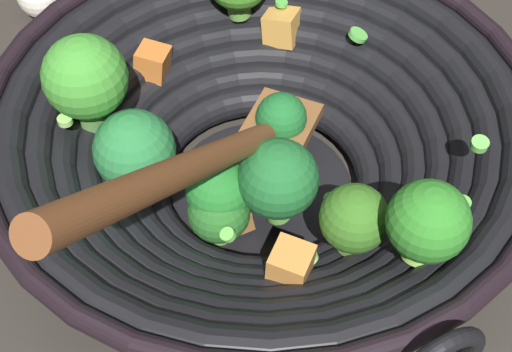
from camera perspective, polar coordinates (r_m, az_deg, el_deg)
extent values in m
plane|color=#332D28|center=(0.57, 0.50, -1.60)|extent=(4.00, 4.00, 0.00)
cylinder|color=black|center=(0.57, 0.50, -1.29)|extent=(0.14, 0.14, 0.01)
torus|color=black|center=(0.55, 0.51, -0.25)|extent=(0.20, 0.20, 0.03)
torus|color=black|center=(0.55, 0.52, 0.50)|extent=(0.23, 0.23, 0.03)
torus|color=black|center=(0.54, 0.53, 1.28)|extent=(0.26, 0.26, 0.03)
torus|color=black|center=(0.53, 0.54, 2.08)|extent=(0.29, 0.29, 0.03)
torus|color=black|center=(0.52, 0.55, 2.91)|extent=(0.32, 0.32, 0.03)
torus|color=black|center=(0.51, 0.56, 3.76)|extent=(0.35, 0.35, 0.03)
torus|color=black|center=(0.50, 0.57, 4.65)|extent=(0.37, 0.37, 0.03)
torus|color=black|center=(0.50, 0.58, 5.56)|extent=(0.39, 0.39, 0.01)
cylinder|color=#74A846|center=(0.48, 7.44, -5.23)|extent=(0.02, 0.02, 0.02)
sphere|color=#346A1F|center=(0.46, 7.78, -3.33)|extent=(0.05, 0.05, 0.05)
cylinder|color=#6BAB46|center=(0.57, 1.93, 2.82)|extent=(0.02, 0.02, 0.02)
sphere|color=#1C652A|center=(0.55, 2.00, 4.61)|extent=(0.04, 0.04, 0.04)
cylinder|color=#68AA44|center=(0.52, 1.66, -2.53)|extent=(0.02, 0.02, 0.02)
sphere|color=#1D612B|center=(0.49, 1.75, -0.22)|extent=(0.06, 0.06, 0.06)
cylinder|color=#88BB4F|center=(0.54, -9.15, -0.16)|extent=(0.03, 0.03, 0.02)
sphere|color=#26743A|center=(0.52, -9.58, 2.02)|extent=(0.06, 0.06, 0.06)
cylinder|color=#779F4A|center=(0.53, -2.84, -4.49)|extent=(0.02, 0.02, 0.01)
sphere|color=#266423|center=(0.51, -2.95, -2.84)|extent=(0.05, 0.05, 0.05)
cylinder|color=#86BE47|center=(0.45, 12.79, -5.60)|extent=(0.03, 0.03, 0.02)
sphere|color=#2D7F25|center=(0.42, 13.44, -3.50)|extent=(0.05, 0.05, 0.05)
cylinder|color=#6CAB44|center=(0.61, -1.37, 13.16)|extent=(0.02, 0.03, 0.02)
cylinder|color=#69B33F|center=(0.53, -2.82, -3.15)|extent=(0.03, 0.03, 0.02)
sphere|color=#227329|center=(0.51, -2.95, -1.14)|extent=(0.05, 0.05, 0.05)
cylinder|color=#75BA56|center=(0.54, -12.67, 4.87)|extent=(0.03, 0.03, 0.03)
sphere|color=green|center=(0.51, -13.35, 7.61)|extent=(0.06, 0.06, 0.06)
cube|color=#D0853B|center=(0.46, 2.76, -6.98)|extent=(0.04, 0.04, 0.03)
cube|color=orange|center=(0.59, -8.16, 8.89)|extent=(0.03, 0.04, 0.03)
cube|color=gold|center=(0.61, 2.05, 11.69)|extent=(0.04, 0.04, 0.03)
cube|color=#DF8C45|center=(0.52, -2.08, -2.99)|extent=(0.03, 0.03, 0.04)
cylinder|color=#56B247|center=(0.61, 2.02, 13.48)|extent=(0.01, 0.01, 0.00)
cylinder|color=#99D166|center=(0.51, -14.84, 4.27)|extent=(0.01, 0.01, 0.00)
cylinder|color=#56B247|center=(0.59, 8.05, 10.96)|extent=(0.02, 0.02, 0.01)
cylinder|color=#56B247|center=(0.47, 15.97, -2.15)|extent=(0.02, 0.02, 0.01)
cylinder|color=#6BC651|center=(0.48, -2.23, -4.66)|extent=(0.01, 0.01, 0.01)
cylinder|color=#99D166|center=(0.53, -1.75, 1.49)|extent=(0.02, 0.02, 0.01)
cylinder|color=#99D166|center=(0.48, 4.07, -6.47)|extent=(0.02, 0.02, 0.01)
cylinder|color=#6BC651|center=(0.48, 17.25, 2.43)|extent=(0.02, 0.02, 0.01)
cylinder|color=#56B247|center=(0.52, 5.92, -1.87)|extent=(0.01, 0.01, 0.01)
cylinder|color=#56B247|center=(0.55, 1.62, 3.73)|extent=(0.02, 0.02, 0.01)
cube|color=brown|center=(0.55, 1.71, 3.65)|extent=(0.08, 0.09, 0.01)
cylinder|color=brown|center=(0.39, -5.50, 0.54)|extent=(0.17, 0.18, 0.19)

